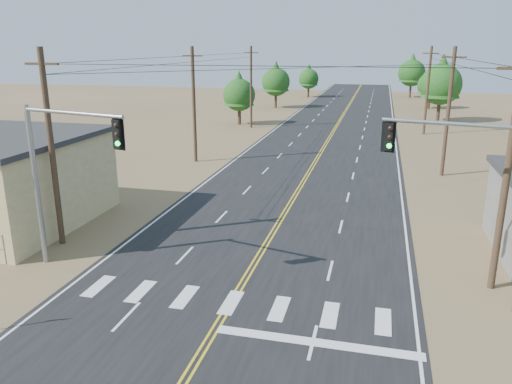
% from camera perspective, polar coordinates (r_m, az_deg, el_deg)
% --- Properties ---
extents(road, '(15.00, 200.00, 0.02)m').
position_cam_1_polar(road, '(40.97, 6.00, 2.13)').
color(road, black).
rests_on(road, ground).
extents(utility_pole_left_near, '(1.80, 0.30, 10.00)m').
position_cam_1_polar(utility_pole_left_near, '(27.05, -22.33, 4.68)').
color(utility_pole_left_near, '#4C3826').
rests_on(utility_pole_left_near, ground).
extents(utility_pole_left_mid, '(1.80, 0.30, 10.00)m').
position_cam_1_polar(utility_pole_left_mid, '(44.56, -7.11, 9.93)').
color(utility_pole_left_mid, '#4C3826').
rests_on(utility_pole_left_mid, ground).
extents(utility_pole_left_far, '(1.80, 0.30, 10.00)m').
position_cam_1_polar(utility_pole_left_far, '(63.56, -0.57, 11.95)').
color(utility_pole_left_far, '#4C3826').
rests_on(utility_pole_left_far, ground).
extents(utility_pole_right_near, '(1.80, 0.30, 10.00)m').
position_cam_1_polar(utility_pole_right_near, '(22.52, 26.79, 1.99)').
color(utility_pole_right_near, '#4C3826').
rests_on(utility_pole_right_near, ground).
extents(utility_pole_right_mid, '(1.80, 0.30, 10.00)m').
position_cam_1_polar(utility_pole_right_mid, '(41.97, 21.12, 8.58)').
color(utility_pole_right_mid, '#4C3826').
rests_on(utility_pole_right_mid, ground).
extents(utility_pole_right_far, '(1.80, 0.30, 10.00)m').
position_cam_1_polar(utility_pole_right_far, '(61.77, 19.02, 10.95)').
color(utility_pole_right_far, '#4C3826').
rests_on(utility_pole_right_far, ground).
extents(signal_mast_left, '(5.56, 1.68, 7.55)m').
position_cam_1_polar(signal_mast_left, '(23.66, -21.71, 3.07)').
color(signal_mast_left, gray).
rests_on(signal_mast_left, ground).
extents(signal_mast_right, '(5.68, 1.46, 7.40)m').
position_cam_1_polar(signal_mast_right, '(20.74, 24.73, 0.75)').
color(signal_mast_right, gray).
rests_on(signal_mast_right, ground).
extents(tree_left_near, '(4.20, 4.20, 6.99)m').
position_cam_1_polar(tree_left_near, '(66.31, -1.94, 11.40)').
color(tree_left_near, '#3F2D1E').
rests_on(tree_left_near, ground).
extents(tree_left_mid, '(4.63, 4.63, 7.72)m').
position_cam_1_polar(tree_left_mid, '(84.64, 2.29, 12.78)').
color(tree_left_mid, '#3F2D1E').
rests_on(tree_left_mid, ground).
extents(tree_left_far, '(3.97, 3.97, 6.61)m').
position_cam_1_polar(tree_left_far, '(103.05, 6.05, 12.97)').
color(tree_left_far, '#3F2D1E').
rests_on(tree_left_far, ground).
extents(tree_right_near, '(5.46, 5.46, 9.10)m').
position_cam_1_polar(tree_right_near, '(73.01, 20.44, 11.88)').
color(tree_right_near, '#3F2D1E').
rests_on(tree_right_near, ground).
extents(tree_right_mid, '(4.13, 4.13, 6.88)m').
position_cam_1_polar(tree_right_mid, '(88.12, 19.33, 11.70)').
color(tree_right_mid, '#3F2D1E').
rests_on(tree_right_mid, ground).
extents(tree_right_far, '(5.23, 5.23, 8.72)m').
position_cam_1_polar(tree_right_far, '(106.31, 17.40, 13.14)').
color(tree_right_far, '#3F2D1E').
rests_on(tree_right_far, ground).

